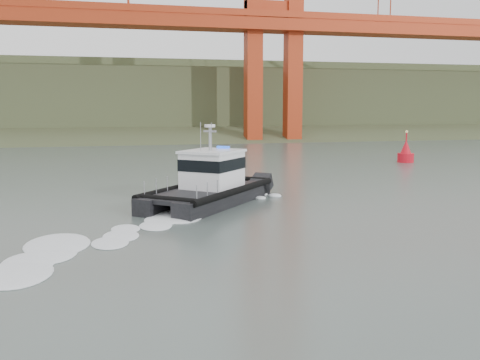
# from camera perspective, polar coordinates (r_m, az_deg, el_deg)

# --- Properties ---
(ground) EXTENTS (400.00, 400.00, 0.00)m
(ground) POSITION_cam_1_polar(r_m,az_deg,el_deg) (27.48, 6.36, -6.74)
(ground) COLOR #45524D
(ground) RESTS_ON ground
(headlands) EXTENTS (500.00, 105.36, 27.12)m
(headlands) POSITION_cam_1_polar(r_m,az_deg,el_deg) (150.71, -10.44, 7.83)
(headlands) COLOR #333F24
(headlands) RESTS_ON ground
(patrol_boat) EXTENTS (11.10, 11.99, 5.83)m
(patrol_boat) POSITION_cam_1_polar(r_m,az_deg,el_deg) (38.13, -3.22, -0.34)
(patrol_boat) COLOR black
(patrol_boat) RESTS_ON ground
(nav_buoy) EXTENTS (2.00, 2.00, 4.17)m
(nav_buoy) POSITION_cam_1_polar(r_m,az_deg,el_deg) (69.33, 17.26, 2.73)
(nav_buoy) COLOR red
(nav_buoy) RESTS_ON ground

